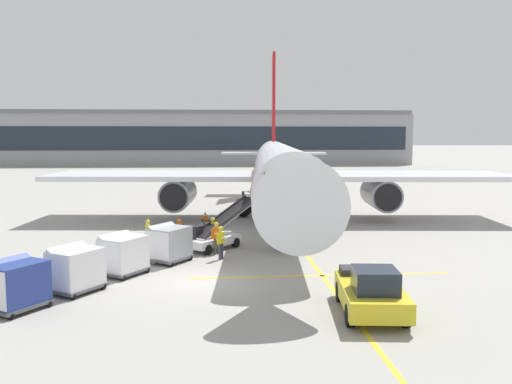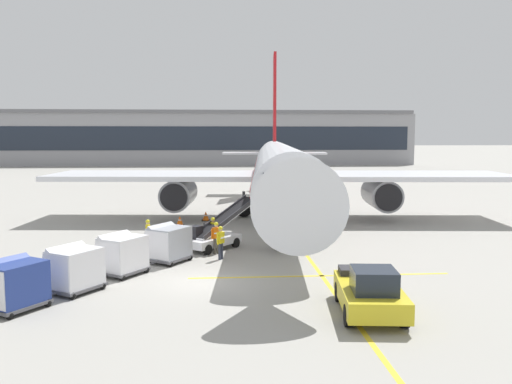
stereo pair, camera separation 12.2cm
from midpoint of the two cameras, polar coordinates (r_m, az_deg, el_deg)
ground_plane at (r=23.69m, az=-5.54°, el=-9.60°), size 600.00×600.00×0.00m
parked_airplane at (r=40.65m, az=2.63°, el=2.39°), size 34.95×44.50×15.03m
belt_loader at (r=30.33m, az=-4.29°, el=-4.50°), size 4.50×4.90×2.74m
baggage_cart_lead at (r=27.41m, az=-9.21°, el=-5.34°), size 2.44×2.71×1.91m
baggage_cart_second at (r=25.38m, az=-13.99°, el=-6.37°), size 2.44×2.71×1.91m
baggage_cart_third at (r=23.21m, az=-18.71°, el=-7.68°), size 2.44×2.71×1.91m
baggage_cart_fourth at (r=21.68m, az=-24.22°, el=-8.88°), size 2.44×2.71×1.91m
pushback_tug at (r=19.85m, az=12.25°, el=-10.36°), size 2.57×4.60×1.83m
ground_crew_by_loader at (r=30.58m, az=-4.50°, el=-4.09°), size 0.39×0.51×1.74m
ground_crew_by_carts at (r=28.93m, az=-4.14°, el=-4.68°), size 0.54×0.35×1.74m
ground_crew_marshaller at (r=30.29m, az=-11.35°, el=-4.29°), size 0.31×0.56×1.74m
ground_crew_wingwalker at (r=27.63m, az=-3.67°, el=-5.19°), size 0.41×0.49×1.74m
safety_cone_engine_keepout at (r=40.18m, az=-5.30°, el=-2.59°), size 0.63×0.63×0.71m
safety_cone_wingtip at (r=38.32m, az=-8.05°, el=-3.06°), size 0.61×0.61×0.69m
apron_guidance_line_lead_in at (r=40.27m, az=2.76°, el=-3.04°), size 0.20×110.00×0.01m
apron_guidance_line_stop_bar at (r=24.82m, az=7.00°, el=-8.88°), size 12.00×0.20×0.01m
terminal_building at (r=120.01m, az=-10.13°, el=5.70°), size 108.97×16.44×11.57m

